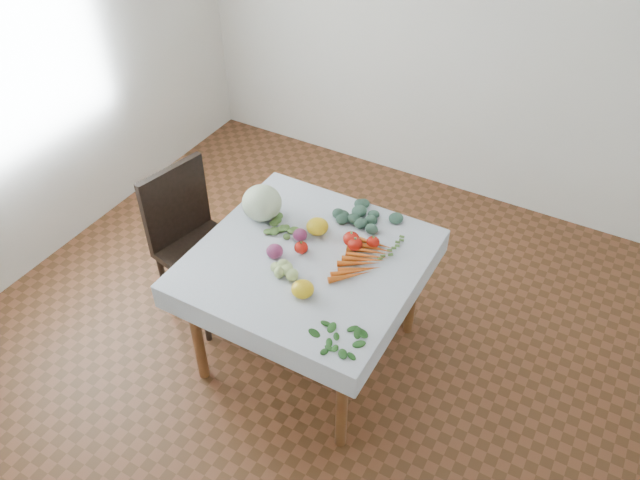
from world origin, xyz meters
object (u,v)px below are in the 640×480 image
object	(u,v)px
cabbage	(262,203)
heirloom_back	(317,226)
chair	(191,234)
carrot_bunch	(364,260)
table	(308,271)

from	to	relation	value
cabbage	heirloom_back	distance (m)	0.34
chair	carrot_bunch	distance (m)	1.10
carrot_bunch	table	bearing A→B (deg)	-158.78
chair	heirloom_back	distance (m)	0.81
chair	heirloom_back	world-z (taller)	chair
chair	cabbage	size ratio (longest dim) A/B	4.43
table	carrot_bunch	bearing A→B (deg)	21.22
chair	carrot_bunch	world-z (taller)	chair
table	heirloom_back	xyz separation A→B (m)	(-0.05, 0.19, 0.14)
carrot_bunch	heirloom_back	bearing A→B (deg)	164.45
chair	heirloom_back	bearing A→B (deg)	12.47
table	carrot_bunch	world-z (taller)	carrot_bunch
cabbage	carrot_bunch	distance (m)	0.66
heirloom_back	carrot_bunch	bearing A→B (deg)	-15.55
cabbage	carrot_bunch	bearing A→B (deg)	-5.07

